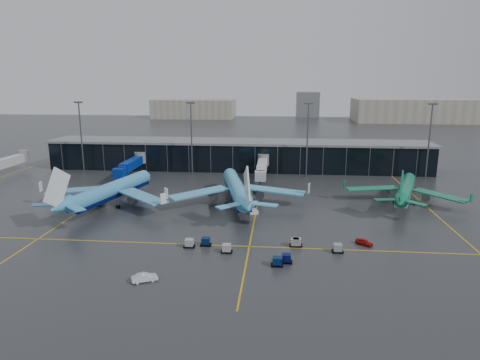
# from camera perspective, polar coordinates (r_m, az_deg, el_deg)

# --- Properties ---
(ground) EXTENTS (600.00, 600.00, 0.00)m
(ground) POSITION_cam_1_polar(r_m,az_deg,el_deg) (102.75, -3.74, -5.50)
(ground) COLOR #282B2D
(ground) RESTS_ON ground
(terminal_pier) EXTENTS (142.00, 17.00, 10.70)m
(terminal_pier) POSITION_cam_1_polar(r_m,az_deg,el_deg) (161.18, -0.31, 3.41)
(terminal_pier) COLOR black
(terminal_pier) RESTS_ON ground
(jet_bridges) EXTENTS (94.00, 27.50, 7.20)m
(jet_bridges) POSITION_cam_1_polar(r_m,az_deg,el_deg) (150.69, -14.41, 1.96)
(jet_bridges) COLOR #595B60
(jet_bridges) RESTS_ON ground
(flood_masts) EXTENTS (203.00, 0.50, 25.50)m
(flood_masts) POSITION_cam_1_polar(r_m,az_deg,el_deg) (147.67, 1.17, 5.80)
(flood_masts) COLOR #595B60
(flood_masts) RESTS_ON ground
(distant_hangars) EXTENTS (260.00, 71.00, 22.00)m
(distant_hangars) POSITION_cam_1_polar(r_m,az_deg,el_deg) (368.50, 10.83, 9.26)
(distant_hangars) COLOR #B2AD99
(distant_hangars) RESTS_ON ground
(taxi_lines) EXTENTS (220.00, 120.00, 0.02)m
(taxi_lines) POSITION_cam_1_polar(r_m,az_deg,el_deg) (111.77, 2.20, -3.91)
(taxi_lines) COLOR gold
(taxi_lines) RESTS_ON ground
(airliner_arkefly) EXTENTS (47.73, 51.71, 13.51)m
(airliner_arkefly) POSITION_cam_1_polar(r_m,az_deg,el_deg) (118.51, -16.74, -0.10)
(airliner_arkefly) COLOR #3E95CE
(airliner_arkefly) RESTS_ON ground
(airliner_klm_near) EXTENTS (47.65, 51.72, 13.59)m
(airliner_klm_near) POSITION_cam_1_polar(r_m,az_deg,el_deg) (115.14, -0.49, 0.11)
(airliner_klm_near) COLOR #43ADDE
(airliner_klm_near) RESTS_ON ground
(airliner_aer_lingus) EXTENTS (43.82, 46.61, 11.58)m
(airliner_aer_lingus) POSITION_cam_1_polar(r_m,az_deg,el_deg) (125.41, 21.28, -0.18)
(airliner_aer_lingus) COLOR #0D704C
(airliner_aer_lingus) RESTS_ON ground
(baggage_carts) EXTENTS (31.66, 11.35, 1.70)m
(baggage_carts) POSITION_cam_1_polar(r_m,az_deg,el_deg) (84.81, 3.19, -9.10)
(baggage_carts) COLOR black
(baggage_carts) RESTS_ON ground
(mobile_airstair) EXTENTS (3.15, 3.76, 3.45)m
(mobile_airstair) POSITION_cam_1_polar(r_m,az_deg,el_deg) (108.69, 1.69, -3.99)
(mobile_airstair) COLOR white
(mobile_airstair) RESTS_ON ground
(service_van_red) EXTENTS (3.74, 3.39, 1.23)m
(service_van_red) POSITION_cam_1_polar(r_m,az_deg,el_deg) (91.75, 16.23, -7.96)
(service_van_red) COLOR #A70E0C
(service_van_red) RESTS_ON ground
(service_van_white) EXTENTS (4.52, 3.24, 1.42)m
(service_van_white) POSITION_cam_1_polar(r_m,az_deg,el_deg) (75.05, -12.60, -12.56)
(service_van_white) COLOR silver
(service_van_white) RESTS_ON ground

